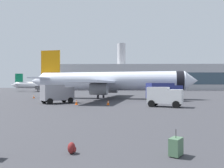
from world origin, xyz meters
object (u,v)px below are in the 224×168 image
at_px(service_truck, 57,93).
at_px(fuel_truck, 164,91).
at_px(safety_cone_far, 34,97).
at_px(airplane_at_gate, 109,81).
at_px(safety_cone_near, 77,102).
at_px(rolling_suitcase, 176,147).
at_px(traveller_backpack, 72,148).
at_px(cargo_van, 164,96).
at_px(airplane_taxiing, 42,85).
at_px(safety_cone_mid, 108,102).

bearing_deg(service_truck, fuel_truck, 14.68).
bearing_deg(safety_cone_far, airplane_at_gate, -2.07).
relative_size(fuel_truck, safety_cone_near, 8.34).
distance_m(airplane_at_gate, rolling_suitcase, 37.04).
bearing_deg(fuel_truck, traveller_backpack, -109.35).
bearing_deg(cargo_van, safety_cone_far, 143.76).
bearing_deg(traveller_backpack, service_truck, 106.62).
relative_size(airplane_taxiing, safety_cone_far, 36.22).
distance_m(airplane_at_gate, fuel_truck, 12.33).
bearing_deg(airplane_taxiing, cargo_van, -60.01).
distance_m(airplane_taxiing, safety_cone_mid, 74.58).
relative_size(airplane_taxiing, safety_cone_near, 34.94).
relative_size(service_truck, cargo_van, 1.06).
relative_size(airplane_at_gate, cargo_van, 7.38).
bearing_deg(safety_cone_mid, traveller_backpack, -91.94).
xyz_separation_m(safety_cone_near, safety_cone_mid, (4.61, -0.43, -0.00)).
distance_m(fuel_truck, cargo_van, 10.07).
relative_size(service_truck, safety_cone_near, 6.62).
relative_size(airplane_at_gate, rolling_suitcase, 32.42).
height_order(fuel_truck, safety_cone_far, fuel_truck).
bearing_deg(safety_cone_far, cargo_van, -36.24).
bearing_deg(rolling_suitcase, safety_cone_near, 109.90).
bearing_deg(safety_cone_near, safety_cone_mid, -5.33).
height_order(service_truck, safety_cone_mid, service_truck).
relative_size(airplane_at_gate, safety_cone_far, 47.93).
distance_m(rolling_suitcase, traveller_backpack, 4.31).
xyz_separation_m(safety_cone_mid, traveller_backpack, (-0.74, -21.87, -0.14)).
bearing_deg(safety_cone_near, safety_cone_far, 128.81).
height_order(cargo_van, traveller_backpack, cargo_van).
bearing_deg(cargo_van, traveller_backpack, -112.86).
bearing_deg(airplane_taxiing, safety_cone_near, -67.22).
relative_size(cargo_van, rolling_suitcase, 4.39).
relative_size(safety_cone_far, rolling_suitcase, 0.68).
xyz_separation_m(airplane_at_gate, airplane_taxiing, (-32.23, 52.47, -0.90)).
height_order(airplane_at_gate, cargo_van, airplane_at_gate).
xyz_separation_m(service_truck, rolling_suitcase, (11.67, -24.96, -1.22)).
xyz_separation_m(airplane_taxiing, service_truck, (24.47, -64.20, -1.15)).
height_order(airplane_taxiing, safety_cone_mid, airplane_taxiing).
bearing_deg(airplane_taxiing, safety_cone_far, -72.72).
relative_size(service_truck, rolling_suitcase, 4.64).
height_order(safety_cone_mid, traveller_backpack, safety_cone_mid).
height_order(airplane_taxiing, safety_cone_near, airplane_taxiing).
xyz_separation_m(airplane_taxiing, safety_cone_mid, (32.59, -67.04, -2.38)).
bearing_deg(airplane_taxiing, traveller_backpack, -70.29).
height_order(airplane_at_gate, traveller_backpack, airplane_at_gate).
bearing_deg(service_truck, rolling_suitcase, -64.94).
relative_size(cargo_van, safety_cone_far, 6.49).
bearing_deg(cargo_van, rolling_suitcase, -101.23).
bearing_deg(traveller_backpack, cargo_van, 67.14).
distance_m(airplane_at_gate, service_truck, 14.21).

